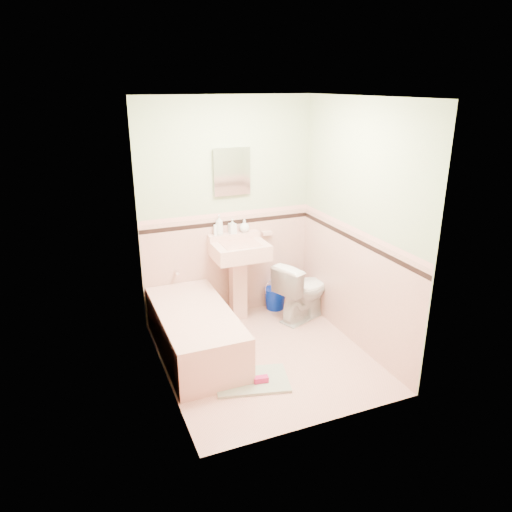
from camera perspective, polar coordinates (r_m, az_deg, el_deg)
name	(u,v)px	position (r m, az deg, el deg)	size (l,w,h in m)	color
floor	(265,356)	(4.95, 1.12, -11.87)	(2.20, 2.20, 0.00)	#E7AA97
ceiling	(267,97)	(4.21, 1.36, 18.42)	(2.20, 2.20, 0.00)	white
wall_back	(227,211)	(5.41, -3.43, 5.33)	(2.50, 2.50, 0.00)	beige
wall_front	(327,282)	(3.51, 8.41, -3.10)	(2.50, 2.50, 0.00)	beige
wall_left	(158,253)	(4.15, -11.54, 0.38)	(2.50, 2.50, 0.00)	beige
wall_right	(358,227)	(4.90, 12.05, 3.34)	(2.50, 2.50, 0.00)	beige
wainscot_back	(229,266)	(5.60, -3.25, -1.15)	(2.00, 2.00, 0.00)	beige
wainscot_front	(322,359)	(3.82, 7.82, -12.06)	(2.00, 2.00, 0.00)	beige
wainscot_left	(165,321)	(4.41, -10.81, -7.59)	(2.20, 2.20, 0.00)	beige
wainscot_right	(353,287)	(5.11, 11.42, -3.67)	(2.20, 2.20, 0.00)	beige
accent_back	(228,223)	(5.43, -3.34, 3.96)	(2.00, 2.00, 0.00)	black
accent_front	(325,298)	(3.57, 8.16, -4.91)	(2.00, 2.00, 0.00)	black
accent_left	(162,267)	(4.20, -11.18, -1.26)	(2.20, 2.20, 0.00)	black
accent_right	(356,240)	(4.92, 11.77, 1.87)	(2.20, 2.20, 0.00)	black
cap_back	(228,214)	(5.40, -3.36, 4.98)	(2.00, 2.00, 0.00)	#E7A091
cap_front	(325,285)	(3.53, 8.24, -3.44)	(2.00, 2.00, 0.00)	#E7A091
cap_left	(161,256)	(4.16, -11.27, 0.02)	(2.20, 2.20, 0.00)	#E7A091
cap_right	(356,231)	(4.89, 11.85, 2.99)	(2.20, 2.20, 0.00)	#E7A091
bathtub	(195,334)	(4.94, -7.23, -9.15)	(0.70, 1.50, 0.45)	#E2AA98
tub_faucet	(176,272)	(5.40, -9.46, -1.88)	(0.04, 0.04, 0.12)	silver
sink	(240,282)	(5.47, -1.94, -3.14)	(0.60, 0.49, 0.94)	#E2AA98
sink_faucet	(235,239)	(5.42, -2.52, 2.07)	(0.02, 0.02, 0.10)	silver
medicine_cabinet	(232,171)	(5.31, -2.91, 10.01)	(0.40, 0.04, 0.50)	white
soap_dish	(267,233)	(5.62, 1.30, 2.74)	(0.12, 0.07, 0.04)	#E2AA98
soap_bottle_left	(219,225)	(5.36, -4.40, 3.71)	(0.09, 0.09, 0.23)	#B2B2B2
soap_bottle_mid	(232,226)	(5.41, -2.83, 3.59)	(0.08, 0.08, 0.17)	#B2B2B2
soap_bottle_right	(244,226)	(5.46, -1.39, 3.64)	(0.11, 0.11, 0.15)	#B2B2B2
tube	(215,230)	(5.36, -4.87, 3.09)	(0.04, 0.04, 0.12)	white
toilet	(303,290)	(5.57, 5.59, -4.06)	(0.40, 0.69, 0.71)	white
bucket	(275,298)	(5.88, 2.29, -5.04)	(0.26, 0.26, 0.26)	#0221B9
bath_mat	(252,380)	(4.58, -0.48, -14.58)	(0.67, 0.44, 0.03)	#97A78B
shoe	(261,379)	(4.53, 0.60, -14.46)	(0.13, 0.06, 0.05)	#BF1E59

